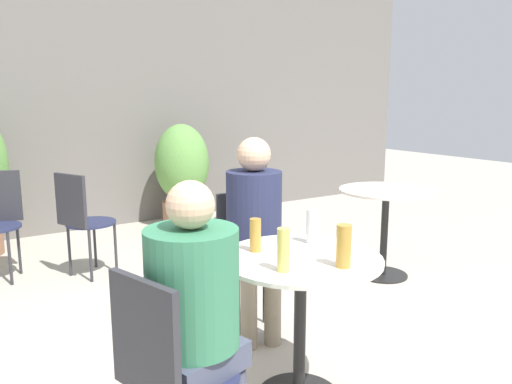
% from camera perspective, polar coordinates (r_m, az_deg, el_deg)
% --- Properties ---
extents(storefront_wall, '(10.00, 0.06, 3.00)m').
position_cam_1_polar(storefront_wall, '(5.93, -20.79, 10.08)').
color(storefront_wall, slate).
rests_on(storefront_wall, ground_plane).
extents(cafe_table_near, '(0.78, 0.78, 0.75)m').
position_cam_1_polar(cafe_table_near, '(2.48, 5.11, -11.19)').
color(cafe_table_near, black).
rests_on(cafe_table_near, ground_plane).
extents(cafe_table_far, '(0.78, 0.78, 0.75)m').
position_cam_1_polar(cafe_table_far, '(4.30, 14.57, -2.02)').
color(cafe_table_far, black).
rests_on(cafe_table_far, ground_plane).
extents(bistro_chair_0, '(0.42, 0.44, 0.89)m').
position_cam_1_polar(bistro_chair_0, '(3.22, -1.01, -6.52)').
color(bistro_chair_0, '#232847').
rests_on(bistro_chair_0, ground_plane).
extents(bistro_chair_1, '(0.45, 0.43, 0.89)m').
position_cam_1_polar(bistro_chair_1, '(1.94, -10.19, -18.86)').
color(bistro_chair_1, '#232847').
rests_on(bistro_chair_1, ground_plane).
extents(bistro_chair_4, '(0.46, 0.45, 0.89)m').
position_cam_1_polar(bistro_chair_4, '(4.37, -19.35, -2.49)').
color(bistro_chair_4, '#232847').
rests_on(bistro_chair_4, ground_plane).
extents(bistro_chair_5, '(0.44, 0.46, 0.89)m').
position_cam_1_polar(bistro_chair_5, '(5.93, -0.57, 1.46)').
color(bistro_chair_5, '#232847').
rests_on(bistro_chair_5, ground_plane).
extents(seated_person_0, '(0.35, 0.38, 1.27)m').
position_cam_1_polar(seated_person_0, '(3.03, -0.15, -3.50)').
color(seated_person_0, gray).
rests_on(seated_person_0, ground_plane).
extents(seated_person_1, '(0.41, 0.38, 1.20)m').
position_cam_1_polar(seated_person_1, '(1.95, -6.88, -12.93)').
color(seated_person_1, '#42475B').
rests_on(seated_person_1, ground_plane).
extents(beer_glass_0, '(0.06, 0.06, 0.18)m').
position_cam_1_polar(beer_glass_0, '(2.61, 6.43, -3.93)').
color(beer_glass_0, silver).
rests_on(beer_glass_0, cafe_table_near).
extents(beer_glass_1, '(0.06, 0.06, 0.17)m').
position_cam_1_polar(beer_glass_1, '(2.46, -0.07, -4.95)').
color(beer_glass_1, '#B28433').
rests_on(beer_glass_1, cafe_table_near).
extents(beer_glass_2, '(0.06, 0.06, 0.19)m').
position_cam_1_polar(beer_glass_2, '(2.18, 3.15, -6.64)').
color(beer_glass_2, '#DBC65B').
rests_on(beer_glass_2, cafe_table_near).
extents(beer_glass_3, '(0.07, 0.07, 0.19)m').
position_cam_1_polar(beer_glass_3, '(2.27, 9.99, -6.11)').
color(beer_glass_3, '#B28433').
rests_on(beer_glass_3, cafe_table_near).
extents(potted_plant_1, '(0.63, 0.63, 1.20)m').
position_cam_1_polar(potted_plant_1, '(5.87, -8.44, 2.37)').
color(potted_plant_1, '#93664C').
rests_on(potted_plant_1, ground_plane).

